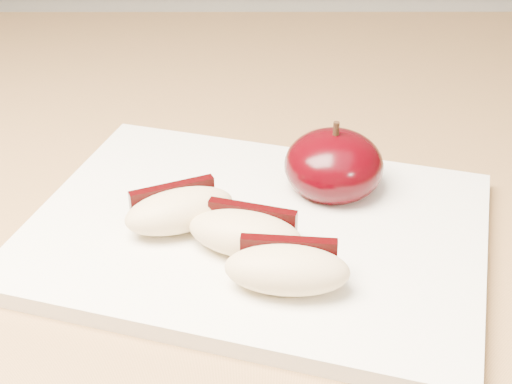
{
  "coord_description": "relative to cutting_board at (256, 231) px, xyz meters",
  "views": [
    {
      "loc": [
        -0.07,
        -0.02,
        1.18
      ],
      "look_at": [
        -0.07,
        0.36,
        0.94
      ],
      "focal_mm": 50.0,
      "sensor_mm": 36.0,
      "label": 1
    }
  ],
  "objects": [
    {
      "name": "apple_wedge_a",
      "position": [
        -0.05,
        -0.0,
        0.02
      ],
      "size": [
        0.08,
        0.06,
        0.03
      ],
      "rotation": [
        0.0,
        0.0,
        0.4
      ],
      "color": "#D5B887",
      "rests_on": "cutting_board"
    },
    {
      "name": "apple_half",
      "position": [
        0.05,
        0.05,
        0.02
      ],
      "size": [
        0.08,
        0.08,
        0.06
      ],
      "rotation": [
        0.0,
        0.0,
        0.26
      ],
      "color": "#2E0005",
      "rests_on": "cutting_board"
    },
    {
      "name": "cutting_board",
      "position": [
        0.0,
        0.0,
        0.0
      ],
      "size": [
        0.34,
        0.29,
        0.01
      ],
      "primitive_type": "cube",
      "rotation": [
        0.0,
        0.0,
        -0.29
      ],
      "color": "white",
      "rests_on": "island_counter"
    },
    {
      "name": "apple_wedge_b",
      "position": [
        -0.01,
        -0.03,
        0.02
      ],
      "size": [
        0.08,
        0.05,
        0.03
      ],
      "rotation": [
        0.0,
        0.0,
        -0.29
      ],
      "color": "#D5B887",
      "rests_on": "cutting_board"
    },
    {
      "name": "apple_wedge_c",
      "position": [
        0.02,
        -0.06,
        0.02
      ],
      "size": [
        0.07,
        0.04,
        0.03
      ],
      "rotation": [
        0.0,
        0.0,
        -0.09
      ],
      "color": "#D5B887",
      "rests_on": "cutting_board"
    },
    {
      "name": "back_cabinet",
      "position": [
        0.07,
        0.84,
        -0.44
      ],
      "size": [
        2.4,
        0.62,
        0.94
      ],
      "color": "silver",
      "rests_on": "ground"
    }
  ]
}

